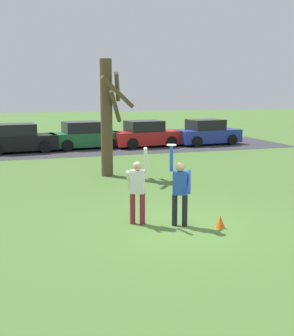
{
  "coord_description": "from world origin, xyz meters",
  "views": [
    {
      "loc": [
        -4.17,
        -10.22,
        3.47
      ],
      "look_at": [
        -0.46,
        1.3,
        1.34
      ],
      "focal_mm": 47.89,
      "sensor_mm": 36.0,
      "label": 1
    }
  ],
  "objects_px": {
    "person_defender": "(137,187)",
    "parked_car_blue": "(207,133)",
    "parked_car_black": "(18,139)",
    "field_cone_orange": "(220,222)",
    "parked_car_green": "(84,136)",
    "bare_tree_tall": "(108,116)",
    "parked_car_red": "(146,135)",
    "frisbee_disc": "(172,145)",
    "person_catcher": "(180,188)"
  },
  "relations": [
    {
      "from": "bare_tree_tall",
      "to": "field_cone_orange",
      "type": "xyz_separation_m",
      "value": [
        1.13,
        -7.66,
        -2.26
      ]
    },
    {
      "from": "parked_car_black",
      "to": "parked_car_green",
      "type": "xyz_separation_m",
      "value": [
        3.79,
        0.56,
        0.0
      ]
    },
    {
      "from": "parked_car_red",
      "to": "field_cone_orange",
      "type": "bearing_deg",
      "value": -107.01
    },
    {
      "from": "person_defender",
      "to": "frisbee_disc",
      "type": "relative_size",
      "value": 8.4
    },
    {
      "from": "parked_car_green",
      "to": "bare_tree_tall",
      "type": "bearing_deg",
      "value": -99.51
    },
    {
      "from": "person_catcher",
      "to": "bare_tree_tall",
      "type": "relative_size",
      "value": 0.45
    },
    {
      "from": "parked_car_red",
      "to": "bare_tree_tall",
      "type": "bearing_deg",
      "value": -122.8
    },
    {
      "from": "frisbee_disc",
      "to": "parked_car_black",
      "type": "relative_size",
      "value": 0.06
    },
    {
      "from": "parked_car_red",
      "to": "parked_car_green",
      "type": "bearing_deg",
      "value": 168.54
    },
    {
      "from": "person_defender",
      "to": "parked_car_green",
      "type": "relative_size",
      "value": 0.48
    },
    {
      "from": "parked_car_blue",
      "to": "bare_tree_tall",
      "type": "height_order",
      "value": "bare_tree_tall"
    },
    {
      "from": "person_catcher",
      "to": "field_cone_orange",
      "type": "xyz_separation_m",
      "value": [
        0.92,
        -0.48,
        -0.82
      ]
    },
    {
      "from": "frisbee_disc",
      "to": "parked_car_blue",
      "type": "distance_m",
      "value": 17.58
    },
    {
      "from": "person_defender",
      "to": "parked_car_red",
      "type": "bearing_deg",
      "value": 97.39
    },
    {
      "from": "person_defender",
      "to": "person_catcher",
      "type": "bearing_deg",
      "value": -0.0
    },
    {
      "from": "person_defender",
      "to": "parked_car_blue",
      "type": "distance_m",
      "value": 17.59
    },
    {
      "from": "person_catcher",
      "to": "frisbee_disc",
      "type": "relative_size",
      "value": 8.55
    },
    {
      "from": "parked_car_green",
      "to": "field_cone_orange",
      "type": "relative_size",
      "value": 13.32
    },
    {
      "from": "person_catcher",
      "to": "parked_car_green",
      "type": "bearing_deg",
      "value": -65.37
    },
    {
      "from": "parked_car_blue",
      "to": "bare_tree_tall",
      "type": "distance_m",
      "value": 11.91
    },
    {
      "from": "parked_car_black",
      "to": "parked_car_green",
      "type": "distance_m",
      "value": 3.83
    },
    {
      "from": "person_defender",
      "to": "parked_car_blue",
      "type": "bearing_deg",
      "value": 84.69
    },
    {
      "from": "parked_car_red",
      "to": "field_cone_orange",
      "type": "distance_m",
      "value": 16.46
    },
    {
      "from": "parked_car_black",
      "to": "parked_car_blue",
      "type": "relative_size",
      "value": 1.0
    },
    {
      "from": "parked_car_green",
      "to": "parked_car_blue",
      "type": "xyz_separation_m",
      "value": [
        7.77,
        -0.5,
        0.0
      ]
    },
    {
      "from": "parked_car_black",
      "to": "parked_car_green",
      "type": "height_order",
      "value": "same"
    },
    {
      "from": "parked_car_green",
      "to": "parked_car_black",
      "type": "bearing_deg",
      "value": -177.46
    },
    {
      "from": "parked_car_green",
      "to": "bare_tree_tall",
      "type": "distance_m",
      "value": 9.02
    },
    {
      "from": "field_cone_orange",
      "to": "parked_car_green",
      "type": "bearing_deg",
      "value": 91.98
    },
    {
      "from": "parked_car_blue",
      "to": "person_catcher",
      "type": "bearing_deg",
      "value": -123.49
    },
    {
      "from": "field_cone_orange",
      "to": "person_defender",
      "type": "bearing_deg",
      "value": 153.34
    },
    {
      "from": "parked_car_blue",
      "to": "frisbee_disc",
      "type": "bearing_deg",
      "value": -124.22
    },
    {
      "from": "person_defender",
      "to": "parked_car_blue",
      "type": "xyz_separation_m",
      "value": [
        9.1,
        15.05,
        -0.25
      ]
    },
    {
      "from": "parked_car_black",
      "to": "field_cone_orange",
      "type": "bearing_deg",
      "value": -80.58
    },
    {
      "from": "parked_car_black",
      "to": "parked_car_blue",
      "type": "distance_m",
      "value": 11.57
    },
    {
      "from": "person_defender",
      "to": "parked_car_black",
      "type": "bearing_deg",
      "value": 125.19
    },
    {
      "from": "bare_tree_tall",
      "to": "field_cone_orange",
      "type": "bearing_deg",
      "value": -81.6
    },
    {
      "from": "frisbee_disc",
      "to": "field_cone_orange",
      "type": "bearing_deg",
      "value": -27.21
    },
    {
      "from": "person_catcher",
      "to": "parked_car_green",
      "type": "xyz_separation_m",
      "value": [
        0.34,
        16.03,
        -0.25
      ]
    },
    {
      "from": "parked_car_blue",
      "to": "field_cone_orange",
      "type": "bearing_deg",
      "value": -120.12
    },
    {
      "from": "field_cone_orange",
      "to": "person_catcher",
      "type": "bearing_deg",
      "value": 152.5
    },
    {
      "from": "frisbee_disc",
      "to": "parked_car_green",
      "type": "height_order",
      "value": "frisbee_disc"
    },
    {
      "from": "frisbee_disc",
      "to": "bare_tree_tall",
      "type": "xyz_separation_m",
      "value": [
        -0.01,
        7.09,
        0.33
      ]
    },
    {
      "from": "person_catcher",
      "to": "parked_car_black",
      "type": "distance_m",
      "value": 15.85
    },
    {
      "from": "frisbee_disc",
      "to": "field_cone_orange",
      "type": "xyz_separation_m",
      "value": [
        1.12,
        -0.58,
        -1.93
      ]
    },
    {
      "from": "bare_tree_tall",
      "to": "person_defender",
      "type": "bearing_deg",
      "value": -96.55
    },
    {
      "from": "parked_car_green",
      "to": "frisbee_disc",
      "type": "bearing_deg",
      "value": -97.85
    },
    {
      "from": "person_catcher",
      "to": "parked_car_blue",
      "type": "height_order",
      "value": "person_catcher"
    },
    {
      "from": "frisbee_disc",
      "to": "parked_car_blue",
      "type": "xyz_separation_m",
      "value": [
        8.32,
        15.43,
        -1.37
      ]
    },
    {
      "from": "frisbee_disc",
      "to": "parked_car_black",
      "type": "height_order",
      "value": "frisbee_disc"
    }
  ]
}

